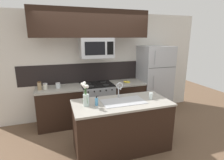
% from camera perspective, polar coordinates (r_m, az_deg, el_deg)
% --- Properties ---
extents(ground_plane, '(10.00, 10.00, 0.00)m').
position_cam_1_polar(ground_plane, '(3.77, -1.28, -18.55)').
color(ground_plane, brown).
extents(rear_partition, '(5.20, 0.10, 2.60)m').
position_cam_1_polar(rear_partition, '(4.55, -2.46, 4.75)').
color(rear_partition, silver).
rests_on(rear_partition, ground).
extents(splash_band, '(3.54, 0.01, 0.48)m').
position_cam_1_polar(splash_band, '(4.46, -5.96, 2.52)').
color(splash_band, black).
rests_on(splash_band, rear_partition).
extents(back_counter_left, '(1.02, 0.65, 0.91)m').
position_cam_1_polar(back_counter_left, '(4.25, -16.50, -8.36)').
color(back_counter_left, black).
rests_on(back_counter_left, ground).
extents(back_counter_right, '(0.82, 0.65, 0.91)m').
position_cam_1_polar(back_counter_right, '(4.57, 4.75, -6.18)').
color(back_counter_right, black).
rests_on(back_counter_right, ground).
extents(stove_range, '(0.76, 0.64, 0.93)m').
position_cam_1_polar(stove_range, '(4.34, -4.81, -7.22)').
color(stove_range, '#A8AAAF').
rests_on(stove_range, ground).
extents(microwave, '(0.74, 0.40, 0.45)m').
position_cam_1_polar(microwave, '(4.04, -5.12, 10.42)').
color(microwave, '#A8AAAF').
extents(upper_cabinet_band, '(2.55, 0.34, 0.60)m').
position_cam_1_polar(upper_cabinet_band, '(3.99, -6.66, 17.85)').
color(upper_cabinet_band, black).
extents(refrigerator, '(0.79, 0.74, 1.80)m').
position_cam_1_polar(refrigerator, '(4.82, 13.48, 0.02)').
color(refrigerator, '#A8AAAF').
rests_on(refrigerator, ground).
extents(storage_jar_tall, '(0.08, 0.08, 0.19)m').
position_cam_1_polar(storage_jar_tall, '(4.06, -22.60, -1.75)').
color(storage_jar_tall, '#997F5B').
rests_on(storage_jar_tall, back_counter_left).
extents(storage_jar_medium, '(0.09, 0.09, 0.13)m').
position_cam_1_polar(storage_jar_medium, '(4.08, -20.96, -1.93)').
color(storage_jar_medium, silver).
rests_on(storage_jar_medium, back_counter_left).
extents(storage_jar_short, '(0.10, 0.10, 0.12)m').
position_cam_1_polar(storage_jar_short, '(4.08, -17.23, -1.69)').
color(storage_jar_short, silver).
rests_on(storage_jar_short, back_counter_left).
extents(banana_bunch, '(0.19, 0.12, 0.08)m').
position_cam_1_polar(banana_bunch, '(4.37, 4.93, -0.60)').
color(banana_bunch, yellow).
rests_on(banana_bunch, back_counter_right).
extents(island_counter, '(1.72, 0.80, 0.91)m').
position_cam_1_polar(island_counter, '(3.30, 3.12, -14.51)').
color(island_counter, black).
rests_on(island_counter, ground).
extents(kitchen_sink, '(0.76, 0.43, 0.16)m').
position_cam_1_polar(kitchen_sink, '(3.14, 3.71, -8.24)').
color(kitchen_sink, '#ADAFB5').
rests_on(kitchen_sink, island_counter).
extents(sink_faucet, '(0.14, 0.14, 0.31)m').
position_cam_1_polar(sink_faucet, '(3.24, 2.42, -2.54)').
color(sink_faucet, '#B7BABF').
rests_on(sink_faucet, island_counter).
extents(dish_soap_bottle, '(0.06, 0.05, 0.16)m').
position_cam_1_polar(dish_soap_bottle, '(2.94, -5.06, -7.01)').
color(dish_soap_bottle, '#4C93C6').
rests_on(dish_soap_bottle, island_counter).
extents(drinking_glass, '(0.07, 0.07, 0.12)m').
position_cam_1_polar(drinking_glass, '(3.30, 12.55, -5.10)').
color(drinking_glass, silver).
rests_on(drinking_glass, island_counter).
extents(flower_vase, '(0.12, 0.18, 0.41)m').
position_cam_1_polar(flower_vase, '(2.91, -8.54, -5.48)').
color(flower_vase, silver).
rests_on(flower_vase, island_counter).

